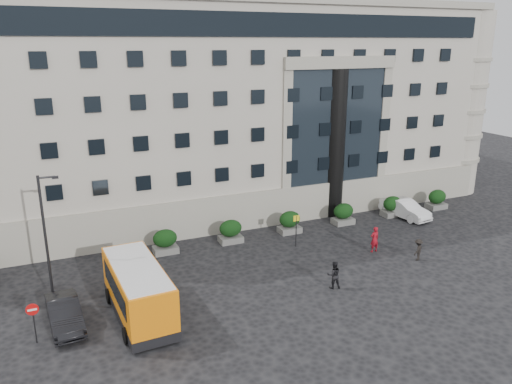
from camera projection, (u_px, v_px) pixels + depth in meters
ground at (256, 288)px, 31.98m from camera, size 120.00×120.00×0.00m
civic_building at (224, 104)px, 50.99m from camera, size 44.00×24.00×18.00m
entrance_column at (335, 144)px, 43.74m from camera, size 1.80×1.80×13.00m
hedge_a at (165, 241)px, 37.03m from camera, size 1.80×1.26×1.84m
hedge_b at (231, 231)px, 39.02m from camera, size 1.80×1.26×1.84m
hedge_c at (290, 222)px, 41.01m from camera, size 1.80×1.26×1.84m
hedge_d at (343, 214)px, 43.00m from camera, size 1.80×1.26×1.84m
hedge_e at (392, 206)px, 44.99m from camera, size 1.80×1.26×1.84m
hedge_f at (437, 199)px, 46.98m from camera, size 1.80×1.26×1.84m
street_lamp at (46, 236)px, 28.79m from camera, size 1.16×0.18×8.00m
bus_stop_sign at (296, 225)px, 37.98m from camera, size 0.50×0.08×2.52m
no_entry_sign at (33, 315)px, 25.62m from camera, size 0.64×0.16×2.32m
minibus at (138, 289)px, 28.20m from camera, size 3.09×7.57×3.11m
red_truck at (14, 223)px, 39.25m from camera, size 2.57×5.26×2.80m
parked_car_b at (65, 314)px, 27.47m from camera, size 1.97×4.78×1.54m
parked_car_d at (37, 239)px, 38.03m from camera, size 2.56×5.33×1.46m
white_taxi at (405, 209)px, 44.62m from camera, size 2.36×5.11×1.62m
pedestrian_a at (375, 239)px, 37.24m from camera, size 0.73×0.49×1.98m
pedestrian_b at (334, 275)px, 31.72m from camera, size 1.05×0.91×1.84m
pedestrian_c at (418, 250)px, 35.84m from camera, size 1.20×1.02×1.61m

